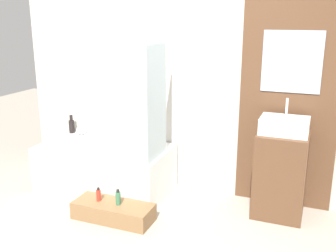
{
  "coord_description": "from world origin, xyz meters",
  "views": [
    {
      "loc": [
        1.27,
        -2.41,
        1.9
      ],
      "look_at": [
        0.04,
        0.69,
        0.96
      ],
      "focal_mm": 42.0,
      "sensor_mm": 36.0,
      "label": 1
    }
  ],
  "objects_px": {
    "vase_round_light": "(81,130)",
    "sink": "(284,125)",
    "bottle_soap_secondary": "(118,198)",
    "bathtub": "(105,168)",
    "wooden_step_bench": "(113,211)",
    "vase_tall_dark": "(72,126)",
    "bottle_soap_primary": "(99,195)"
  },
  "relations": [
    {
      "from": "wooden_step_bench",
      "to": "vase_tall_dark",
      "type": "height_order",
      "value": "vase_tall_dark"
    },
    {
      "from": "wooden_step_bench",
      "to": "sink",
      "type": "relative_size",
      "value": 1.77
    },
    {
      "from": "bathtub",
      "to": "vase_tall_dark",
      "type": "xyz_separation_m",
      "value": [
        -0.64,
        0.3,
        0.34
      ]
    },
    {
      "from": "bottle_soap_secondary",
      "to": "bottle_soap_primary",
      "type": "bearing_deg",
      "value": 180.0
    },
    {
      "from": "vase_round_light",
      "to": "bottle_soap_secondary",
      "type": "relative_size",
      "value": 0.75
    },
    {
      "from": "wooden_step_bench",
      "to": "bottle_soap_primary",
      "type": "bearing_deg",
      "value": 180.0
    },
    {
      "from": "wooden_step_bench",
      "to": "sink",
      "type": "bearing_deg",
      "value": 26.11
    },
    {
      "from": "sink",
      "to": "bottle_soap_primary",
      "type": "bearing_deg",
      "value": -156.12
    },
    {
      "from": "wooden_step_bench",
      "to": "sink",
      "type": "distance_m",
      "value": 1.82
    },
    {
      "from": "wooden_step_bench",
      "to": "sink",
      "type": "height_order",
      "value": "sink"
    },
    {
      "from": "bottle_soap_primary",
      "to": "wooden_step_bench",
      "type": "bearing_deg",
      "value": -0.0
    },
    {
      "from": "bathtub",
      "to": "sink",
      "type": "height_order",
      "value": "sink"
    },
    {
      "from": "vase_round_light",
      "to": "vase_tall_dark",
      "type": "bearing_deg",
      "value": 170.72
    },
    {
      "from": "bathtub",
      "to": "sink",
      "type": "distance_m",
      "value": 1.99
    },
    {
      "from": "vase_round_light",
      "to": "bottle_soap_secondary",
      "type": "height_order",
      "value": "vase_round_light"
    },
    {
      "from": "bathtub",
      "to": "wooden_step_bench",
      "type": "relative_size",
      "value": 1.84
    },
    {
      "from": "bathtub",
      "to": "vase_tall_dark",
      "type": "distance_m",
      "value": 0.78
    },
    {
      "from": "vase_round_light",
      "to": "sink",
      "type": "bearing_deg",
      "value": -3.48
    },
    {
      "from": "vase_tall_dark",
      "to": "vase_round_light",
      "type": "bearing_deg",
      "value": -9.28
    },
    {
      "from": "bottle_soap_secondary",
      "to": "sink",
      "type": "bearing_deg",
      "value": 27.04
    },
    {
      "from": "vase_tall_dark",
      "to": "bottle_soap_secondary",
      "type": "relative_size",
      "value": 1.46
    },
    {
      "from": "vase_round_light",
      "to": "bathtub",
      "type": "bearing_deg",
      "value": -29.74
    },
    {
      "from": "bathtub",
      "to": "bottle_soap_secondary",
      "type": "relative_size",
      "value": 9.36
    },
    {
      "from": "vase_round_light",
      "to": "bottle_soap_primary",
      "type": "height_order",
      "value": "vase_round_light"
    },
    {
      "from": "bathtub",
      "to": "vase_round_light",
      "type": "bearing_deg",
      "value": 150.26
    },
    {
      "from": "wooden_step_bench",
      "to": "bottle_soap_secondary",
      "type": "bearing_deg",
      "value": 0.0
    },
    {
      "from": "bottle_soap_primary",
      "to": "vase_tall_dark",
      "type": "bearing_deg",
      "value": 135.53
    },
    {
      "from": "vase_tall_dark",
      "to": "bottle_soap_secondary",
      "type": "bearing_deg",
      "value": -38.4
    },
    {
      "from": "bathtub",
      "to": "bottle_soap_primary",
      "type": "distance_m",
      "value": 0.64
    },
    {
      "from": "bathtub",
      "to": "wooden_step_bench",
      "type": "xyz_separation_m",
      "value": [
        0.42,
        -0.58,
        -0.17
      ]
    },
    {
      "from": "bathtub",
      "to": "bottle_soap_secondary",
      "type": "height_order",
      "value": "bathtub"
    },
    {
      "from": "sink",
      "to": "vase_round_light",
      "type": "height_order",
      "value": "sink"
    }
  ]
}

